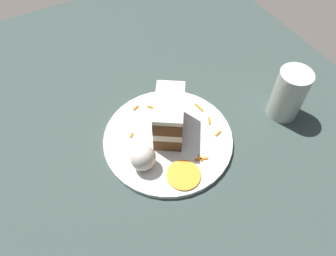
# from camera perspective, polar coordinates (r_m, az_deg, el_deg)

# --- Properties ---
(ground_plane) EXTENTS (6.00, 6.00, 0.00)m
(ground_plane) POSITION_cam_1_polar(r_m,az_deg,el_deg) (0.71, -1.84, -3.40)
(ground_plane) COLOR #4C4742
(ground_plane) RESTS_ON ground
(dining_table) EXTENTS (0.98, 1.15, 0.03)m
(dining_table) POSITION_cam_1_polar(r_m,az_deg,el_deg) (0.69, -1.88, -2.62)
(dining_table) COLOR #384742
(dining_table) RESTS_ON ground
(plate) EXTENTS (0.26, 0.26, 0.01)m
(plate) POSITION_cam_1_polar(r_m,az_deg,el_deg) (0.67, -0.00, -1.91)
(plate) COLOR white
(plate) RESTS_ON dining_table
(cake_slice) EXTENTS (0.10, 0.12, 0.09)m
(cake_slice) POSITION_cam_1_polar(r_m,az_deg,el_deg) (0.64, 0.08, 2.28)
(cake_slice) COLOR brown
(cake_slice) RESTS_ON plate
(cream_dollop) EXTENTS (0.05, 0.04, 0.05)m
(cream_dollop) POSITION_cam_1_polar(r_m,az_deg,el_deg) (0.61, -4.33, -5.26)
(cream_dollop) COLOR silver
(cream_dollop) RESTS_ON plate
(orange_garnish) EXTENTS (0.06, 0.06, 0.00)m
(orange_garnish) POSITION_cam_1_polar(r_m,az_deg,el_deg) (0.62, 2.99, -8.05)
(orange_garnish) COLOR orange
(orange_garnish) RESTS_ON plate
(carrot_shreds_scatter) EXTENTS (0.17, 0.19, 0.00)m
(carrot_shreds_scatter) POSITION_cam_1_polar(r_m,az_deg,el_deg) (0.68, 2.30, 0.59)
(carrot_shreds_scatter) COLOR orange
(carrot_shreds_scatter) RESTS_ON plate
(drinking_glass) EXTENTS (0.07, 0.07, 0.11)m
(drinking_glass) POSITION_cam_1_polar(r_m,az_deg,el_deg) (0.73, 20.12, 5.16)
(drinking_glass) COLOR beige
(drinking_glass) RESTS_ON dining_table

